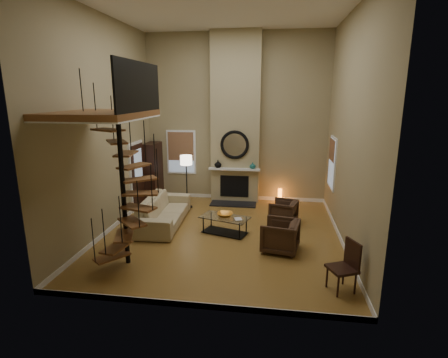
# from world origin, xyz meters

# --- Properties ---
(ground) EXTENTS (6.00, 6.50, 0.01)m
(ground) POSITION_xyz_m (0.00, 0.00, -0.01)
(ground) COLOR #AB7E37
(ground) RESTS_ON ground
(back_wall) EXTENTS (6.00, 0.02, 5.50)m
(back_wall) POSITION_xyz_m (0.00, 3.25, 2.75)
(back_wall) COLOR #998C63
(back_wall) RESTS_ON ground
(front_wall) EXTENTS (6.00, 0.02, 5.50)m
(front_wall) POSITION_xyz_m (0.00, -3.25, 2.75)
(front_wall) COLOR #998C63
(front_wall) RESTS_ON ground
(left_wall) EXTENTS (0.02, 6.50, 5.50)m
(left_wall) POSITION_xyz_m (-3.00, 0.00, 2.75)
(left_wall) COLOR #998C63
(left_wall) RESTS_ON ground
(right_wall) EXTENTS (0.02, 6.50, 5.50)m
(right_wall) POSITION_xyz_m (3.00, 0.00, 2.75)
(right_wall) COLOR #998C63
(right_wall) RESTS_ON ground
(ceiling) EXTENTS (6.00, 6.50, 0.01)m
(ceiling) POSITION_xyz_m (0.00, 0.00, 5.50)
(ceiling) COLOR silver
(ceiling) RESTS_ON back_wall
(baseboard_back) EXTENTS (6.00, 0.02, 0.12)m
(baseboard_back) POSITION_xyz_m (0.00, 3.24, 0.06)
(baseboard_back) COLOR white
(baseboard_back) RESTS_ON ground
(baseboard_front) EXTENTS (6.00, 0.02, 0.12)m
(baseboard_front) POSITION_xyz_m (0.00, -3.24, 0.06)
(baseboard_front) COLOR white
(baseboard_front) RESTS_ON ground
(baseboard_left) EXTENTS (0.02, 6.50, 0.12)m
(baseboard_left) POSITION_xyz_m (-2.99, 0.00, 0.06)
(baseboard_left) COLOR white
(baseboard_left) RESTS_ON ground
(baseboard_right) EXTENTS (0.02, 6.50, 0.12)m
(baseboard_right) POSITION_xyz_m (2.99, 0.00, 0.06)
(baseboard_right) COLOR white
(baseboard_right) RESTS_ON ground
(chimney_breast) EXTENTS (1.60, 0.38, 5.50)m
(chimney_breast) POSITION_xyz_m (0.00, 3.06, 2.75)
(chimney_breast) COLOR tan
(chimney_breast) RESTS_ON ground
(hearth) EXTENTS (1.50, 0.60, 0.04)m
(hearth) POSITION_xyz_m (0.00, 2.57, 0.02)
(hearth) COLOR black
(hearth) RESTS_ON ground
(firebox) EXTENTS (0.95, 0.02, 0.72)m
(firebox) POSITION_xyz_m (0.00, 2.86, 0.55)
(firebox) COLOR black
(firebox) RESTS_ON chimney_breast
(mantel) EXTENTS (1.70, 0.18, 0.06)m
(mantel) POSITION_xyz_m (0.00, 2.78, 1.15)
(mantel) COLOR white
(mantel) RESTS_ON chimney_breast
(mirror_frame) EXTENTS (0.94, 0.10, 0.94)m
(mirror_frame) POSITION_xyz_m (0.00, 2.84, 1.95)
(mirror_frame) COLOR black
(mirror_frame) RESTS_ON chimney_breast
(mirror_disc) EXTENTS (0.80, 0.01, 0.80)m
(mirror_disc) POSITION_xyz_m (0.00, 2.85, 1.95)
(mirror_disc) COLOR white
(mirror_disc) RESTS_ON chimney_breast
(vase_left) EXTENTS (0.24, 0.24, 0.25)m
(vase_left) POSITION_xyz_m (-0.55, 2.82, 1.30)
(vase_left) COLOR black
(vase_left) RESTS_ON mantel
(vase_right) EXTENTS (0.20, 0.20, 0.21)m
(vase_right) POSITION_xyz_m (0.60, 2.82, 1.28)
(vase_right) COLOR #195A55
(vase_right) RESTS_ON mantel
(window_back) EXTENTS (1.02, 0.06, 1.52)m
(window_back) POSITION_xyz_m (-1.90, 3.22, 1.62)
(window_back) COLOR white
(window_back) RESTS_ON back_wall
(window_right) EXTENTS (0.06, 1.02, 1.52)m
(window_right) POSITION_xyz_m (2.97, 2.00, 1.63)
(window_right) COLOR white
(window_right) RESTS_ON right_wall
(entry_door) EXTENTS (0.10, 1.05, 2.16)m
(entry_door) POSITION_xyz_m (-2.95, 1.80, 1.05)
(entry_door) COLOR white
(entry_door) RESTS_ON ground
(loft) EXTENTS (1.70, 2.20, 1.09)m
(loft) POSITION_xyz_m (-2.04, -1.80, 3.24)
(loft) COLOR brown
(loft) RESTS_ON left_wall
(spiral_stair) EXTENTS (1.47, 1.47, 4.06)m
(spiral_stair) POSITION_xyz_m (-1.78, -1.79, 1.78)
(spiral_stair) COLOR black
(spiral_stair) RESTS_ON ground
(hutch) EXTENTS (0.43, 0.91, 2.03)m
(hutch) POSITION_xyz_m (-2.79, 2.80, 0.95)
(hutch) COLOR black
(hutch) RESTS_ON ground
(sofa) EXTENTS (1.11, 2.60, 0.75)m
(sofa) POSITION_xyz_m (-1.73, 0.54, 0.40)
(sofa) COLOR tan
(sofa) RESTS_ON ground
(armchair_near) EXTENTS (0.88, 0.87, 0.65)m
(armchair_near) POSITION_xyz_m (1.66, 1.02, 0.35)
(armchair_near) COLOR #3F291D
(armchair_near) RESTS_ON ground
(armchair_far) EXTENTS (0.97, 0.95, 0.75)m
(armchair_far) POSITION_xyz_m (1.56, -0.73, 0.35)
(armchair_far) COLOR #3F291D
(armchair_far) RESTS_ON ground
(coffee_table) EXTENTS (1.38, 0.98, 0.46)m
(coffee_table) POSITION_xyz_m (0.06, 0.12, 0.28)
(coffee_table) COLOR silver
(coffee_table) RESTS_ON ground
(bowl) EXTENTS (0.41, 0.41, 0.10)m
(bowl) POSITION_xyz_m (0.06, 0.17, 0.50)
(bowl) COLOR orange
(bowl) RESTS_ON coffee_table
(book) EXTENTS (0.24, 0.28, 0.02)m
(book) POSITION_xyz_m (0.41, -0.03, 0.46)
(book) COLOR gray
(book) RESTS_ON coffee_table
(floor_lamp) EXTENTS (0.37, 0.37, 1.70)m
(floor_lamp) POSITION_xyz_m (-1.44, 2.07, 1.41)
(floor_lamp) COLOR black
(floor_lamp) RESTS_ON ground
(accent_lamp) EXTENTS (0.13, 0.13, 0.46)m
(accent_lamp) POSITION_xyz_m (1.52, 2.99, 0.25)
(accent_lamp) COLOR orange
(accent_lamp) RESTS_ON ground
(side_chair) EXTENTS (0.61, 0.61, 0.98)m
(side_chair) POSITION_xyz_m (2.66, -2.27, 0.53)
(side_chair) COLOR black
(side_chair) RESTS_ON ground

